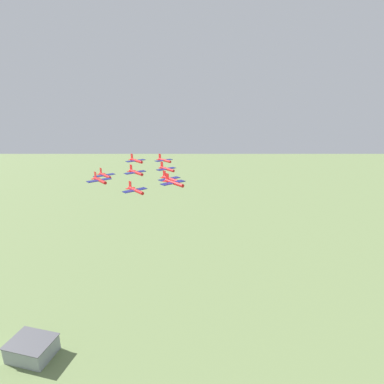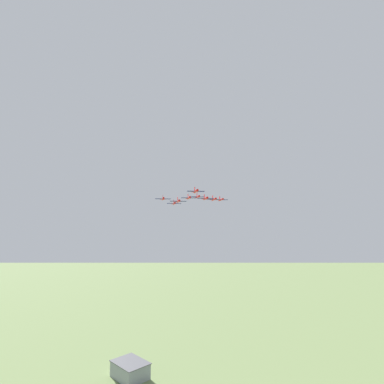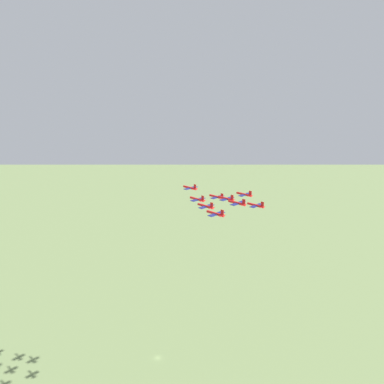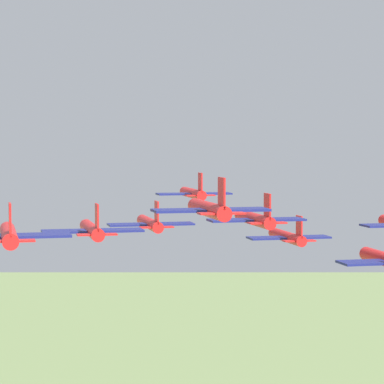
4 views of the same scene
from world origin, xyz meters
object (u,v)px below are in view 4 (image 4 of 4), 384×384
jet_0 (193,193)px  jet_3 (92,230)px  jet_2 (288,237)px  jet_6 (9,235)px  jet_4 (256,219)px  jet_7 (210,209)px  jet_1 (150,224)px

jet_0 → jet_3: bearing=-120.5°
jet_0 → jet_2: (14.48, -1.54, -4.01)m
jet_2 → jet_6: jet_6 is taller
jet_4 → jet_6: bearing=-150.5°
jet_6 → jet_7: size_ratio=1.00×
jet_2 → jet_0: bearing=120.5°
jet_0 → jet_4: size_ratio=1.00×
jet_1 → jet_6: (11.39, -26.81, 1.71)m
jet_6 → jet_0: bearing=59.5°
jet_6 → jet_1: bearing=59.5°
jet_2 → jet_7: jet_7 is taller
jet_1 → jet_6: 29.18m
jet_1 → jet_7: size_ratio=1.00×
jet_0 → jet_2: jet_0 is taller
jet_3 → jet_4: 14.78m
jet_2 → jet_3: jet_3 is taller
jet_1 → jet_4: bearing=-59.5°
jet_1 → jet_7: bearing=-90.0°
jet_4 → jet_6: size_ratio=1.00×
jet_3 → jet_1: bearing=59.5°
jet_0 → jet_3: size_ratio=1.00×
jet_6 → jet_7: bearing=0.0°
jet_0 → jet_4: (20.18, -14.94, -0.92)m
jet_4 → jet_7: (5.69, -13.40, 1.94)m
jet_1 → jet_2: jet_1 is taller
jet_1 → jet_2: bearing=0.0°
jet_0 → jet_7: jet_7 is taller
jet_4 → jet_7: bearing=-120.5°
jet_7 → jet_4: bearing=59.5°
jet_7 → jet_1: bearing=90.0°
jet_7 → jet_0: bearing=78.9°
jet_3 → jet_6: bearing=-120.5°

